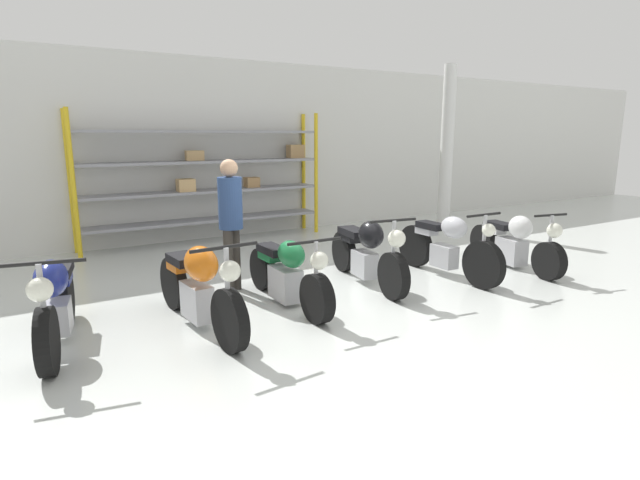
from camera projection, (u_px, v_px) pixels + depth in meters
ground_plane at (336, 297)px, 6.59m from camera, size 30.00×30.00×0.00m
back_wall at (212, 150)px, 10.13m from camera, size 30.00×0.08×3.60m
shelving_rack at (209, 176)px, 9.83m from camera, size 4.82×0.63×2.55m
support_pillar at (447, 149)px, 11.09m from camera, size 0.28×0.28×3.60m
motorcycle_blue at (55, 300)px, 4.99m from camera, size 0.74×2.00×1.03m
motorcycle_orange at (199, 286)px, 5.44m from camera, size 0.70×2.19×1.07m
motorcycle_green at (287, 273)px, 6.23m from camera, size 0.68×2.06×0.96m
motorcycle_black at (367, 251)px, 7.08m from camera, size 0.67×2.13×1.05m
motorcycle_silver at (447, 246)px, 7.46m from camera, size 0.63×2.09×1.05m
motorcycle_white at (514, 242)px, 8.00m from camera, size 0.73×2.09×0.98m
person_browsing at (231, 214)px, 6.65m from camera, size 0.45×0.45×1.79m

